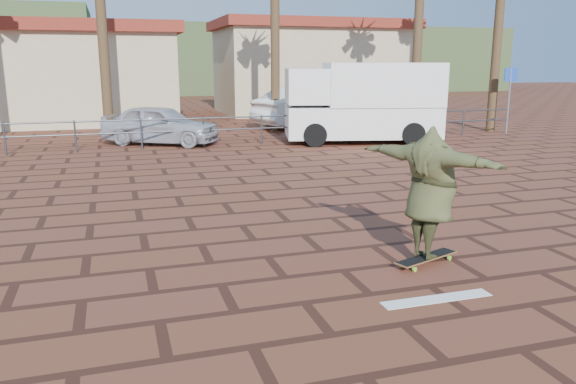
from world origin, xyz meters
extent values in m
plane|color=brown|center=(0.00, 0.00, 0.00)|extent=(120.00, 120.00, 0.00)
cube|color=white|center=(0.70, -1.20, 0.00)|extent=(1.40, 0.22, 0.01)
cylinder|color=#47494F|center=(-6.00, 12.00, 0.50)|extent=(0.06, 0.06, 1.00)
cylinder|color=#47494F|center=(-4.00, 12.00, 0.50)|extent=(0.06, 0.06, 1.00)
cylinder|color=#47494F|center=(-2.00, 12.00, 0.50)|extent=(0.06, 0.06, 1.00)
cylinder|color=#47494F|center=(0.00, 12.00, 0.50)|extent=(0.06, 0.06, 1.00)
cylinder|color=#47494F|center=(2.00, 12.00, 0.50)|extent=(0.06, 0.06, 1.00)
cylinder|color=#47494F|center=(4.00, 12.00, 0.50)|extent=(0.06, 0.06, 1.00)
cylinder|color=#47494F|center=(6.00, 12.00, 0.50)|extent=(0.06, 0.06, 1.00)
cylinder|color=#47494F|center=(8.00, 12.00, 0.50)|extent=(0.06, 0.06, 1.00)
cylinder|color=#47494F|center=(10.00, 12.00, 0.50)|extent=(0.06, 0.06, 1.00)
cylinder|color=#47494F|center=(12.00, 12.00, 0.50)|extent=(0.06, 0.06, 1.00)
cylinder|color=#47494F|center=(0.00, 12.00, 0.95)|extent=(24.00, 0.05, 0.05)
cylinder|color=#47494F|center=(0.00, 12.00, 0.55)|extent=(24.00, 0.05, 0.05)
cylinder|color=brown|center=(-3.00, 15.00, 4.10)|extent=(0.36, 0.36, 8.20)
cylinder|color=brown|center=(3.50, 15.50, 3.25)|extent=(0.36, 0.36, 6.50)
cylinder|color=brown|center=(9.00, 14.00, 3.90)|extent=(0.36, 0.36, 7.80)
cylinder|color=brown|center=(12.00, 13.00, 4.40)|extent=(0.36, 0.36, 8.80)
cube|color=beige|center=(-6.00, 22.00, 2.00)|extent=(12.00, 7.00, 4.00)
cube|color=maroon|center=(-6.00, 22.00, 4.25)|extent=(12.60, 7.60, 0.50)
cube|color=beige|center=(8.00, 24.00, 2.25)|extent=(10.00, 6.00, 4.50)
cube|color=maroon|center=(8.00, 24.00, 4.75)|extent=(10.60, 6.60, 0.50)
cube|color=#384C28|center=(0.00, 50.00, 3.00)|extent=(70.00, 18.00, 6.00)
cube|color=olive|center=(1.21, -0.10, 0.09)|extent=(1.09, 0.59, 0.02)
cube|color=black|center=(1.21, -0.10, 0.10)|extent=(1.05, 0.56, 0.00)
cube|color=silver|center=(0.86, -0.22, 0.06)|extent=(0.12, 0.19, 0.03)
cube|color=silver|center=(1.56, 0.03, 0.06)|extent=(0.12, 0.19, 0.03)
cylinder|color=#78C62A|center=(0.90, -0.33, 0.03)|extent=(0.07, 0.05, 0.07)
cylinder|color=#78C62A|center=(0.82, -0.12, 0.03)|extent=(0.07, 0.05, 0.07)
cylinder|color=#78C62A|center=(1.60, -0.07, 0.03)|extent=(0.07, 0.05, 0.07)
cylinder|color=#78C62A|center=(1.52, 0.13, 0.03)|extent=(0.07, 0.05, 0.07)
imported|color=#474A28|center=(1.21, -0.10, 1.02)|extent=(1.41, 2.30, 1.82)
cube|color=white|center=(5.51, 11.50, 0.73)|extent=(5.64, 3.32, 1.08)
cube|color=white|center=(6.17, 11.34, 2.01)|extent=(4.33, 3.10, 1.47)
cube|color=white|center=(3.70, 11.93, 1.96)|extent=(2.02, 2.46, 1.17)
cube|color=black|center=(3.08, 12.08, 1.52)|extent=(0.44, 1.63, 0.64)
cylinder|color=black|center=(3.55, 10.91, 0.39)|extent=(0.83, 0.45, 0.78)
cylinder|color=black|center=(4.03, 12.91, 0.39)|extent=(0.83, 0.45, 0.78)
cylinder|color=black|center=(6.79, 10.14, 0.39)|extent=(0.83, 0.45, 0.78)
cylinder|color=black|center=(7.27, 12.13, 0.39)|extent=(0.83, 0.45, 0.78)
imported|color=#B5B6BC|center=(-1.31, 13.00, 0.68)|extent=(4.25, 3.34, 1.35)
imported|color=white|center=(5.37, 16.50, 0.85)|extent=(5.49, 3.54, 1.71)
cylinder|color=gray|center=(12.00, 12.00, 1.26)|extent=(0.07, 0.07, 2.52)
cube|color=#193FB2|center=(12.00, 12.00, 2.29)|extent=(0.51, 0.15, 0.51)
camera|label=1|loc=(-2.84, -6.60, 2.74)|focal=35.00mm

